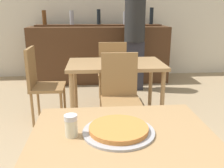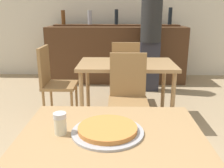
{
  "view_description": "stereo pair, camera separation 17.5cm",
  "coord_description": "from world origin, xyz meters",
  "px_view_note": "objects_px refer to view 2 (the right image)",
  "views": [
    {
      "loc": [
        -0.15,
        -1.12,
        1.35
      ],
      "look_at": [
        -0.01,
        0.55,
        0.85
      ],
      "focal_mm": 40.0,
      "sensor_mm": 36.0,
      "label": 1
    },
    {
      "loc": [
        0.03,
        -1.13,
        1.35
      ],
      "look_at": [
        -0.01,
        0.55,
        0.85
      ],
      "focal_mm": 40.0,
      "sensor_mm": 36.0,
      "label": 2
    }
  ],
  "objects_px": {
    "chair_far_side_left": "(53,79)",
    "cheese_shaker": "(60,124)",
    "chair_far_side_back": "(125,69)",
    "chair_far_side_front": "(128,93)",
    "pizza_tray": "(108,130)",
    "person_standing": "(151,35)"
  },
  "relations": [
    {
      "from": "chair_far_side_front",
      "to": "pizza_tray",
      "type": "xyz_separation_m",
      "value": [
        -0.16,
        -1.3,
        0.24
      ]
    },
    {
      "from": "chair_far_side_back",
      "to": "pizza_tray",
      "type": "bearing_deg",
      "value": 86.15
    },
    {
      "from": "cheese_shaker",
      "to": "chair_far_side_back",
      "type": "bearing_deg",
      "value": 80.54
    },
    {
      "from": "chair_far_side_back",
      "to": "pizza_tray",
      "type": "height_order",
      "value": "chair_far_side_back"
    },
    {
      "from": "chair_far_side_back",
      "to": "chair_far_side_front",
      "type": "bearing_deg",
      "value": 90.0
    },
    {
      "from": "chair_far_side_left",
      "to": "cheese_shaker",
      "type": "distance_m",
      "value": 1.93
    },
    {
      "from": "pizza_tray",
      "to": "person_standing",
      "type": "bearing_deg",
      "value": 78.97
    },
    {
      "from": "chair_far_side_back",
      "to": "person_standing",
      "type": "xyz_separation_m",
      "value": [
        0.43,
        0.69,
        0.43
      ]
    },
    {
      "from": "chair_far_side_front",
      "to": "chair_far_side_back",
      "type": "distance_m",
      "value": 1.05
    },
    {
      "from": "chair_far_side_left",
      "to": "chair_far_side_front",
      "type": "bearing_deg",
      "value": -119.99
    },
    {
      "from": "chair_far_side_left",
      "to": "cheese_shaker",
      "type": "relative_size",
      "value": 8.27
    },
    {
      "from": "chair_far_side_front",
      "to": "pizza_tray",
      "type": "bearing_deg",
      "value": -96.96
    },
    {
      "from": "chair_far_side_back",
      "to": "chair_far_side_left",
      "type": "xyz_separation_m",
      "value": [
        -0.91,
        -0.53,
        0.0
      ]
    },
    {
      "from": "cheese_shaker",
      "to": "chair_far_side_left",
      "type": "bearing_deg",
      "value": 105.7
    },
    {
      "from": "chair_far_side_left",
      "to": "cheese_shaker",
      "type": "bearing_deg",
      "value": -164.3
    },
    {
      "from": "chair_far_side_back",
      "to": "person_standing",
      "type": "distance_m",
      "value": 0.92
    },
    {
      "from": "chair_far_side_front",
      "to": "cheese_shaker",
      "type": "relative_size",
      "value": 8.27
    },
    {
      "from": "chair_far_side_left",
      "to": "pizza_tray",
      "type": "relative_size",
      "value": 2.53
    },
    {
      "from": "chair_far_side_left",
      "to": "cheese_shaker",
      "type": "height_order",
      "value": "chair_far_side_left"
    },
    {
      "from": "cheese_shaker",
      "to": "person_standing",
      "type": "distance_m",
      "value": 3.17
    },
    {
      "from": "cheese_shaker",
      "to": "person_standing",
      "type": "bearing_deg",
      "value": 74.84
    },
    {
      "from": "chair_far_side_back",
      "to": "cheese_shaker",
      "type": "xyz_separation_m",
      "value": [
        -0.39,
        -2.37,
        0.28
      ]
    }
  ]
}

